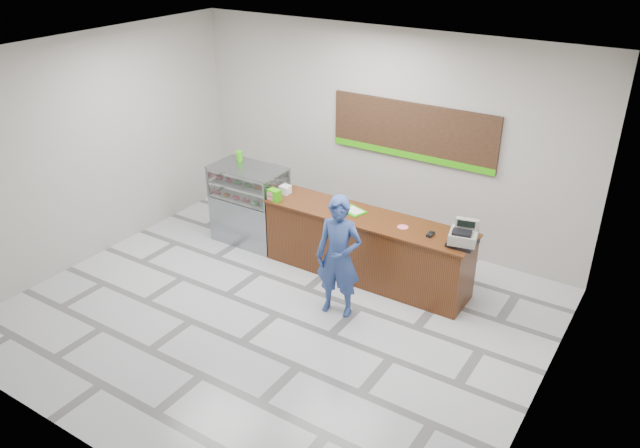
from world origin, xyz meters
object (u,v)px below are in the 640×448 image
Objects in this scene: serving_tray at (353,211)px; customer at (339,257)px; sales_counter at (366,247)px; cash_register at (464,236)px; display_case at (249,204)px.

customer reaches higher than serving_tray.
cash_register is at bearing -2.37° from sales_counter.
serving_tray is at bearing 163.70° from cash_register.
sales_counter is at bearing 85.96° from customer.
cash_register is at bearing 15.14° from serving_tray.
cash_register reaches higher than serving_tray.
display_case reaches higher than sales_counter.
customer is at bearing -23.28° from display_case.
serving_tray is (1.96, 0.04, 0.36)m from display_case.
customer is at bearing -82.69° from sales_counter.
cash_register is 1.05× the size of serving_tray.
display_case is at bearing 145.36° from customer.
sales_counter is 2.45× the size of display_case.
display_case is at bearing 166.14° from cash_register.
customer reaches higher than cash_register.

